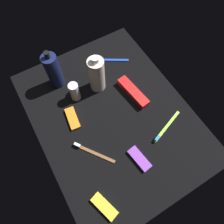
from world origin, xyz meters
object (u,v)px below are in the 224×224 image
at_px(bodywash_bottle, 97,75).
at_px(snack_bar_yellow, 104,206).
at_px(toothbrush_lime, 166,128).
at_px(toothbrush_blue, 108,59).
at_px(lotion_bottle, 54,71).
at_px(toothpaste_box_red, 133,92).
at_px(snack_bar_purple, 139,159).
at_px(snack_bar_orange, 73,118).
at_px(toothbrush_brown, 92,152).
at_px(deodorant_stick, 75,92).

xyz_separation_m(bodywash_bottle, snack_bar_yellow, (-0.46, 0.23, -0.08)).
height_order(toothbrush_lime, toothbrush_blue, same).
bearing_deg(lotion_bottle, toothpaste_box_red, -130.68).
height_order(lotion_bottle, snack_bar_purple, lotion_bottle).
height_order(toothbrush_lime, snack_bar_orange, toothbrush_lime).
bearing_deg(bodywash_bottle, toothpaste_box_red, -135.33).
bearing_deg(lotion_bottle, toothbrush_blue, -91.00).
xyz_separation_m(toothbrush_brown, snack_bar_yellow, (-0.20, 0.05, 0.00)).
height_order(lotion_bottle, toothbrush_blue, lotion_bottle).
relative_size(toothbrush_blue, snack_bar_purple, 1.53).
bearing_deg(toothbrush_blue, snack_bar_purple, 163.90).
bearing_deg(toothbrush_blue, bodywash_bottle, 132.47).
distance_m(snack_bar_purple, snack_bar_yellow, 0.22).
distance_m(lotion_bottle, toothbrush_brown, 0.38).
relative_size(lotion_bottle, toothpaste_box_red, 1.17).
height_order(toothbrush_brown, toothpaste_box_red, toothpaste_box_red).
relative_size(toothbrush_brown, toothpaste_box_red, 0.87).
bearing_deg(toothbrush_brown, toothpaste_box_red, -63.57).
bearing_deg(snack_bar_purple, deodorant_stick, 5.37).
height_order(toothbrush_brown, toothbrush_blue, same).
relative_size(lotion_bottle, toothbrush_blue, 1.29).
xyz_separation_m(toothpaste_box_red, snack_bar_purple, (-0.26, 0.14, -0.01)).
bearing_deg(lotion_bottle, snack_bar_orange, 173.37).
bearing_deg(toothpaste_box_red, bodywash_bottle, 37.58).
height_order(lotion_bottle, toothpaste_box_red, lotion_bottle).
distance_m(lotion_bottle, snack_bar_orange, 0.22).
height_order(toothbrush_blue, snack_bar_yellow, toothbrush_blue).
bearing_deg(snack_bar_orange, toothbrush_blue, -47.90).
relative_size(lotion_bottle, toothbrush_brown, 1.35).
xyz_separation_m(bodywash_bottle, deodorant_stick, (-0.00, 0.11, -0.04)).
distance_m(lotion_bottle, toothbrush_blue, 0.28).
relative_size(toothbrush_blue, snack_bar_orange, 1.53).
bearing_deg(snack_bar_purple, snack_bar_yellow, 103.17).
relative_size(lotion_bottle, snack_bar_orange, 1.98).
height_order(toothbrush_brown, snack_bar_yellow, toothbrush_brown).
bearing_deg(toothbrush_blue, deodorant_stick, 115.45).
relative_size(deodorant_stick, snack_bar_orange, 0.94).
xyz_separation_m(lotion_bottle, snack_bar_yellow, (-0.57, 0.08, -0.08)).
distance_m(toothbrush_brown, snack_bar_orange, 0.17).
bearing_deg(bodywash_bottle, toothbrush_blue, -47.53).
height_order(bodywash_bottle, snack_bar_yellow, bodywash_bottle).
bearing_deg(toothbrush_brown, bodywash_bottle, -33.36).
bearing_deg(snack_bar_yellow, deodorant_stick, -31.14).
height_order(lotion_bottle, deodorant_stick, lotion_bottle).
distance_m(toothbrush_lime, toothpaste_box_red, 0.21).
height_order(toothpaste_box_red, snack_bar_purple, toothpaste_box_red).
bearing_deg(snack_bar_orange, bodywash_bottle, -54.41).
bearing_deg(bodywash_bottle, snack_bar_yellow, 153.79).
relative_size(deodorant_stick, toothbrush_blue, 0.61).
xyz_separation_m(deodorant_stick, snack_bar_purple, (-0.38, -0.09, -0.04)).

